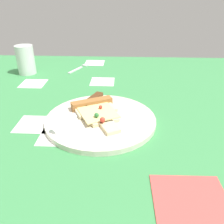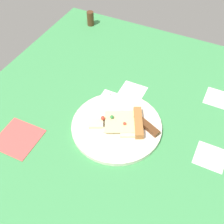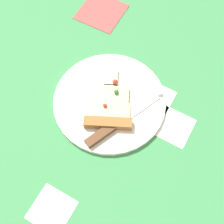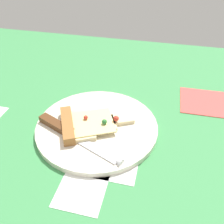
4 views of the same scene
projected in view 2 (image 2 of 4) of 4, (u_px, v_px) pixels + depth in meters
ground_plane at (136, 136)px, 94.42cm from camera, size 120.70×120.70×3.00cm
plate at (117, 126)px, 94.29cm from camera, size 29.59×29.59×1.39cm
pizza_slice at (125, 123)px, 93.20cm from camera, size 19.06×14.95×2.67cm
knife at (137, 118)px, 94.99cm from camera, size 22.89×11.39×2.45cm
pepper_shaker at (90, 18)px, 133.75cm from camera, size 3.17×3.17×6.56cm
napkin at (18, 138)px, 91.65cm from camera, size 13.20×13.20×0.40cm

